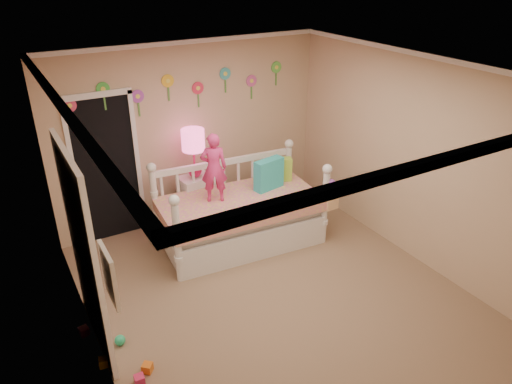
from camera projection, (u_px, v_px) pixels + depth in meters
floor at (274, 293)px, 5.64m from camera, size 4.00×4.50×0.01m
ceiling at (279, 71)px, 4.49m from camera, size 4.00×4.50×0.01m
back_wall at (192, 133)px, 6.81m from camera, size 4.00×0.01×2.60m
left_wall at (83, 246)px, 4.17m from camera, size 0.01×4.50×2.60m
right_wall at (411, 159)px, 5.96m from camera, size 0.01×4.50×2.60m
crown_molding at (279, 75)px, 4.50m from camera, size 4.00×4.50×0.06m
daybed at (240, 203)px, 6.42m from camera, size 2.26×1.34×1.18m
pillow_turquoise at (269, 174)px, 6.58m from camera, size 0.45×0.23×0.43m
pillow_lime at (279, 170)px, 6.84m from camera, size 0.38×0.25×0.34m
child at (214, 168)px, 6.14m from camera, size 0.40×0.34×0.94m
nightstand at (197, 201)px, 6.93m from camera, size 0.49×0.40×0.77m
table_lamp at (193, 146)px, 6.55m from camera, size 0.32×0.32×0.71m
closet_doorway at (107, 168)px, 6.35m from camera, size 0.90×0.04×2.07m
flower_decals at (183, 90)px, 6.47m from camera, size 3.40×0.02×0.50m
mirror_closet at (84, 253)px, 4.53m from camera, size 0.07×1.30×2.10m
wall_picture at (109, 276)px, 3.37m from camera, size 0.05×0.34×0.42m
hanging_bag at (331, 196)px, 6.34m from camera, size 0.20×0.16×0.36m
toy_scatter at (132, 353)px, 4.71m from camera, size 1.05×1.44×0.11m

